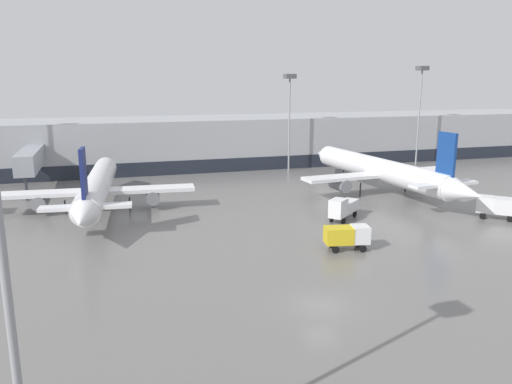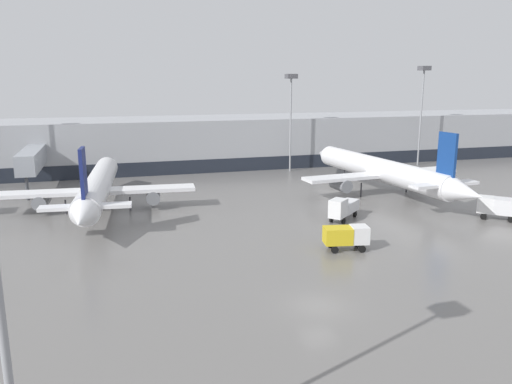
{
  "view_description": "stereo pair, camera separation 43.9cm",
  "coord_description": "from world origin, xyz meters",
  "px_view_note": "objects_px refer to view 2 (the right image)",
  "views": [
    {
      "loc": [
        -14.06,
        -30.4,
        15.85
      ],
      "look_at": [
        2.42,
        24.28,
        3.0
      ],
      "focal_mm": 35.0,
      "sensor_mm": 36.0,
      "label": 1
    },
    {
      "loc": [
        -13.64,
        -30.52,
        15.85
      ],
      "look_at": [
        2.42,
        24.28,
        3.0
      ],
      "focal_mm": 35.0,
      "sensor_mm": 36.0,
      "label": 2
    }
  ],
  "objects_px": {
    "apron_light_mast_3": "(423,88)",
    "parked_jet_1": "(98,187)",
    "parked_jet_2": "(382,171)",
    "service_truck_1": "(343,208)",
    "service_truck_2": "(499,206)",
    "apron_light_mast_1": "(291,94)",
    "service_truck_0": "(346,235)"
  },
  "relations": [
    {
      "from": "service_truck_1",
      "to": "service_truck_2",
      "type": "relative_size",
      "value": 1.1
    },
    {
      "from": "service_truck_0",
      "to": "apron_light_mast_3",
      "type": "xyz_separation_m",
      "value": [
        35.28,
        40.76,
        13.04
      ]
    },
    {
      "from": "apron_light_mast_1",
      "to": "apron_light_mast_3",
      "type": "distance_m",
      "value": 25.78
    },
    {
      "from": "parked_jet_2",
      "to": "apron_light_mast_1",
      "type": "bearing_deg",
      "value": 11.76
    },
    {
      "from": "parked_jet_1",
      "to": "service_truck_0",
      "type": "relative_size",
      "value": 7.77
    },
    {
      "from": "parked_jet_1",
      "to": "service_truck_2",
      "type": "height_order",
      "value": "parked_jet_1"
    },
    {
      "from": "parked_jet_2",
      "to": "service_truck_2",
      "type": "distance_m",
      "value": 17.09
    },
    {
      "from": "service_truck_1",
      "to": "service_truck_2",
      "type": "bearing_deg",
      "value": 123.35
    },
    {
      "from": "service_truck_0",
      "to": "apron_light_mast_3",
      "type": "bearing_deg",
      "value": 60.06
    },
    {
      "from": "parked_jet_1",
      "to": "apron_light_mast_3",
      "type": "distance_m",
      "value": 62.13
    },
    {
      "from": "parked_jet_2",
      "to": "apron_light_mast_3",
      "type": "distance_m",
      "value": 30.05
    },
    {
      "from": "service_truck_0",
      "to": "service_truck_2",
      "type": "bearing_deg",
      "value": 23.45
    },
    {
      "from": "service_truck_1",
      "to": "service_truck_2",
      "type": "xyz_separation_m",
      "value": [
        17.55,
        -4.75,
        0.09
      ]
    },
    {
      "from": "service_truck_1",
      "to": "apron_light_mast_1",
      "type": "height_order",
      "value": "apron_light_mast_1"
    },
    {
      "from": "service_truck_1",
      "to": "service_truck_2",
      "type": "height_order",
      "value": "service_truck_1"
    },
    {
      "from": "parked_jet_2",
      "to": "apron_light_mast_3",
      "type": "relative_size",
      "value": 2.01
    },
    {
      "from": "service_truck_2",
      "to": "apron_light_mast_1",
      "type": "bearing_deg",
      "value": -28.44
    },
    {
      "from": "service_truck_1",
      "to": "apron_light_mast_1",
      "type": "distance_m",
      "value": 34.35
    },
    {
      "from": "service_truck_0",
      "to": "service_truck_1",
      "type": "xyz_separation_m",
      "value": [
        4.38,
        9.62,
        0.03
      ]
    },
    {
      "from": "apron_light_mast_3",
      "to": "service_truck_0",
      "type": "bearing_deg",
      "value": -130.87
    },
    {
      "from": "service_truck_2",
      "to": "parked_jet_2",
      "type": "bearing_deg",
      "value": -26.25
    },
    {
      "from": "parked_jet_2",
      "to": "apron_light_mast_3",
      "type": "bearing_deg",
      "value": -49.41
    },
    {
      "from": "apron_light_mast_1",
      "to": "service_truck_1",
      "type": "bearing_deg",
      "value": -99.18
    },
    {
      "from": "apron_light_mast_3",
      "to": "parked_jet_1",
      "type": "bearing_deg",
      "value": -161.89
    },
    {
      "from": "service_truck_1",
      "to": "apron_light_mast_3",
      "type": "height_order",
      "value": "apron_light_mast_3"
    },
    {
      "from": "parked_jet_2",
      "to": "service_truck_2",
      "type": "relative_size",
      "value": 7.74
    },
    {
      "from": "parked_jet_1",
      "to": "service_truck_0",
      "type": "distance_m",
      "value": 31.54
    },
    {
      "from": "service_truck_1",
      "to": "apron_light_mast_1",
      "type": "xyz_separation_m",
      "value": [
        5.14,
        31.78,
        11.97
      ]
    },
    {
      "from": "apron_light_mast_1",
      "to": "parked_jet_2",
      "type": "bearing_deg",
      "value": -72.96
    },
    {
      "from": "parked_jet_2",
      "to": "service_truck_2",
      "type": "bearing_deg",
      "value": -164.32
    },
    {
      "from": "service_truck_0",
      "to": "service_truck_2",
      "type": "xyz_separation_m",
      "value": [
        21.93,
        4.87,
        0.12
      ]
    },
    {
      "from": "service_truck_1",
      "to": "parked_jet_1",
      "type": "bearing_deg",
      "value": -65.64
    }
  ]
}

